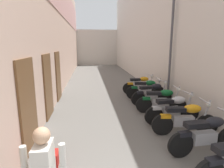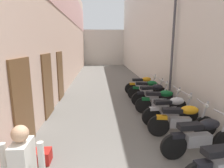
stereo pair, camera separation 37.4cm
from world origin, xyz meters
name	(u,v)px [view 1 (the left image)]	position (x,y,z in m)	size (l,w,h in m)	color
ground_plane	(108,89)	(0.00, 9.47, 0.00)	(38.95, 38.95, 0.00)	#66635E
building_left	(61,25)	(-2.70, 11.42, 3.71)	(0.45, 22.95, 7.35)	beige
building_right	(146,24)	(2.71, 11.47, 3.85)	(0.45, 22.95, 7.70)	beige
building_far_end	(97,47)	(0.00, 23.95, 2.19)	(8.01, 2.00, 4.38)	beige
motorcycle_second	(206,134)	(1.57, 2.69, 0.50)	(1.85, 0.58, 1.04)	black
motorcycle_third	(185,118)	(1.57, 3.64, 0.50)	(1.85, 0.58, 1.04)	black
motorcycle_fourth	(173,109)	(1.57, 4.44, 0.50)	(1.85, 0.58, 1.04)	black
motorcycle_fifth	(161,100)	(1.57, 5.39, 0.50)	(1.84, 0.58, 1.04)	black
motorcycle_sixth	(152,93)	(1.57, 6.42, 0.50)	(1.84, 0.58, 1.04)	black
motorcycle_seventh	(146,89)	(1.57, 7.23, 0.50)	(1.84, 0.58, 1.04)	black
motorcycle_eighth	(141,84)	(1.57, 8.21, 0.50)	(1.85, 0.58, 1.04)	black
plastic_crate	(48,159)	(-1.96, 2.73, 0.14)	(0.44, 0.32, 0.28)	red
street_lamp	(170,33)	(2.27, 6.62, 2.96)	(0.79, 0.18, 5.12)	#47474C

